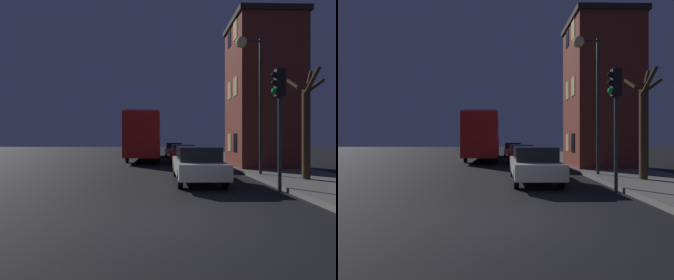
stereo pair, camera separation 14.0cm
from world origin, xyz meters
The scene contains 9 objects.
ground_plane centered at (0.00, 0.00, 0.00)m, with size 120.00×120.00×0.00m, color black.
brick_building centered at (5.86, 10.05, 4.63)m, with size 3.97×4.01×8.88m.
streetlamp centered at (3.75, 6.17, 4.92)m, with size 1.23×0.53×6.33m.
traffic_light centered at (3.59, 2.87, 2.95)m, with size 0.43×0.24×4.09m.
bare_tree centered at (5.51, 4.62, 2.37)m, with size 1.21×1.70×4.43m.
bus centered at (-1.73, 17.99, 2.29)m, with size 2.57×11.88×3.86m.
car_near_lane centered at (1.14, 5.04, 0.78)m, with size 1.78×4.78×1.46m.
car_mid_lane centered at (1.19, 13.20, 0.73)m, with size 1.72×4.72×1.38m.
car_far_lane centered at (0.96, 21.64, 0.75)m, with size 1.77×3.90×1.44m.
Camera 1 is at (-0.33, -5.77, 1.74)m, focal length 28.00 mm.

